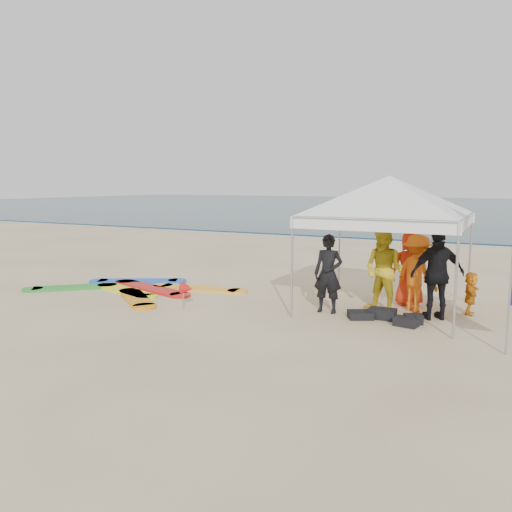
{
  "coord_description": "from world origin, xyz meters",
  "views": [
    {
      "loc": [
        5.61,
        -7.59,
        2.85
      ],
      "look_at": [
        0.39,
        2.6,
        1.2
      ],
      "focal_mm": 35.0,
      "sensor_mm": 36.0,
      "label": 1
    }
  ],
  "objects_px": {
    "person_seated": "(471,293)",
    "person_yellow": "(384,270)",
    "person_black_b": "(437,274)",
    "person_orange_b": "(410,268)",
    "canopy_tent": "(390,176)",
    "marker_pennant": "(187,289)",
    "person_orange_a": "(417,273)",
    "surfboard_spread": "(139,289)",
    "person_black_a": "(328,274)"
  },
  "relations": [
    {
      "from": "person_black_b",
      "to": "marker_pennant",
      "type": "relative_size",
      "value": 3.07
    },
    {
      "from": "person_orange_a",
      "to": "surfboard_spread",
      "type": "relative_size",
      "value": 0.33
    },
    {
      "from": "person_yellow",
      "to": "person_orange_b",
      "type": "relative_size",
      "value": 1.07
    },
    {
      "from": "person_black_b",
      "to": "canopy_tent",
      "type": "height_order",
      "value": "canopy_tent"
    },
    {
      "from": "canopy_tent",
      "to": "person_black_a",
      "type": "bearing_deg",
      "value": -142.61
    },
    {
      "from": "person_black_b",
      "to": "surfboard_spread",
      "type": "xyz_separation_m",
      "value": [
        -7.6,
        -0.55,
        -0.94
      ]
    },
    {
      "from": "person_black_a",
      "to": "canopy_tent",
      "type": "xyz_separation_m",
      "value": [
        1.09,
        0.83,
        2.15
      ]
    },
    {
      "from": "surfboard_spread",
      "to": "person_black_b",
      "type": "bearing_deg",
      "value": 4.17
    },
    {
      "from": "marker_pennant",
      "to": "surfboard_spread",
      "type": "bearing_deg",
      "value": 154.16
    },
    {
      "from": "person_yellow",
      "to": "person_orange_a",
      "type": "height_order",
      "value": "person_yellow"
    },
    {
      "from": "person_orange_a",
      "to": "person_orange_b",
      "type": "height_order",
      "value": "person_orange_b"
    },
    {
      "from": "canopy_tent",
      "to": "surfboard_spread",
      "type": "bearing_deg",
      "value": -172.05
    },
    {
      "from": "person_black_a",
      "to": "person_orange_b",
      "type": "distance_m",
      "value": 2.14
    },
    {
      "from": "person_orange_b",
      "to": "person_seated",
      "type": "bearing_deg",
      "value": 143.27
    },
    {
      "from": "person_seated",
      "to": "surfboard_spread",
      "type": "relative_size",
      "value": 0.18
    },
    {
      "from": "person_seated",
      "to": "person_black_b",
      "type": "bearing_deg",
      "value": 140.19
    },
    {
      "from": "person_black_a",
      "to": "person_black_b",
      "type": "relative_size",
      "value": 0.9
    },
    {
      "from": "person_black_a",
      "to": "canopy_tent",
      "type": "relative_size",
      "value": 0.38
    },
    {
      "from": "canopy_tent",
      "to": "person_black_b",
      "type": "bearing_deg",
      "value": -16.79
    },
    {
      "from": "person_seated",
      "to": "person_orange_b",
      "type": "bearing_deg",
      "value": 77.82
    },
    {
      "from": "surfboard_spread",
      "to": "person_orange_a",
      "type": "bearing_deg",
      "value": 8.69
    },
    {
      "from": "person_seated",
      "to": "canopy_tent",
      "type": "relative_size",
      "value": 0.21
    },
    {
      "from": "person_orange_b",
      "to": "person_black_a",
      "type": "bearing_deg",
      "value": 20.59
    },
    {
      "from": "person_orange_b",
      "to": "surfboard_spread",
      "type": "relative_size",
      "value": 0.34
    },
    {
      "from": "person_orange_a",
      "to": "person_black_b",
      "type": "relative_size",
      "value": 0.89
    },
    {
      "from": "person_black_b",
      "to": "surfboard_spread",
      "type": "relative_size",
      "value": 0.37
    },
    {
      "from": "person_yellow",
      "to": "surfboard_spread",
      "type": "xyz_separation_m",
      "value": [
        -6.45,
        -0.68,
        -0.91
      ]
    },
    {
      "from": "person_orange_a",
      "to": "person_black_b",
      "type": "bearing_deg",
      "value": 169.43
    },
    {
      "from": "person_orange_b",
      "to": "canopy_tent",
      "type": "bearing_deg",
      "value": 34.89
    },
    {
      "from": "person_orange_b",
      "to": "person_orange_a",
      "type": "bearing_deg",
      "value": 90.41
    },
    {
      "from": "person_yellow",
      "to": "marker_pennant",
      "type": "bearing_deg",
      "value": -138.14
    },
    {
      "from": "person_seated",
      "to": "marker_pennant",
      "type": "height_order",
      "value": "person_seated"
    },
    {
      "from": "person_black_a",
      "to": "surfboard_spread",
      "type": "distance_m",
      "value": 5.43
    },
    {
      "from": "canopy_tent",
      "to": "person_seated",
      "type": "bearing_deg",
      "value": 13.17
    },
    {
      "from": "person_black_b",
      "to": "person_seated",
      "type": "bearing_deg",
      "value": -160.13
    },
    {
      "from": "person_black_b",
      "to": "person_orange_b",
      "type": "bearing_deg",
      "value": -85.27
    },
    {
      "from": "canopy_tent",
      "to": "marker_pennant",
      "type": "xyz_separation_m",
      "value": [
        -4.02,
        -2.08,
        -2.54
      ]
    },
    {
      "from": "person_seated",
      "to": "person_yellow",
      "type": "bearing_deg",
      "value": 109.11
    },
    {
      "from": "marker_pennant",
      "to": "person_orange_b",
      "type": "bearing_deg",
      "value": 32.08
    },
    {
      "from": "person_orange_a",
      "to": "person_seated",
      "type": "distance_m",
      "value": 1.21
    },
    {
      "from": "person_yellow",
      "to": "person_black_b",
      "type": "height_order",
      "value": "person_black_b"
    },
    {
      "from": "person_black_a",
      "to": "person_orange_b",
      "type": "bearing_deg",
      "value": 42.66
    },
    {
      "from": "person_orange_b",
      "to": "person_black_b",
      "type": "bearing_deg",
      "value": 100.51
    },
    {
      "from": "person_orange_a",
      "to": "surfboard_spread",
      "type": "height_order",
      "value": "person_orange_a"
    },
    {
      "from": "person_orange_b",
      "to": "surfboard_spread",
      "type": "bearing_deg",
      "value": -11.99
    },
    {
      "from": "canopy_tent",
      "to": "marker_pennant",
      "type": "bearing_deg",
      "value": -152.68
    },
    {
      "from": "person_black_a",
      "to": "person_orange_a",
      "type": "distance_m",
      "value": 2.01
    },
    {
      "from": "person_seated",
      "to": "person_orange_a",
      "type": "bearing_deg",
      "value": 101.03
    },
    {
      "from": "person_orange_b",
      "to": "surfboard_spread",
      "type": "height_order",
      "value": "person_orange_b"
    },
    {
      "from": "person_yellow",
      "to": "person_seated",
      "type": "xyz_separation_m",
      "value": [
        1.77,
        0.63,
        -0.47
      ]
    }
  ]
}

